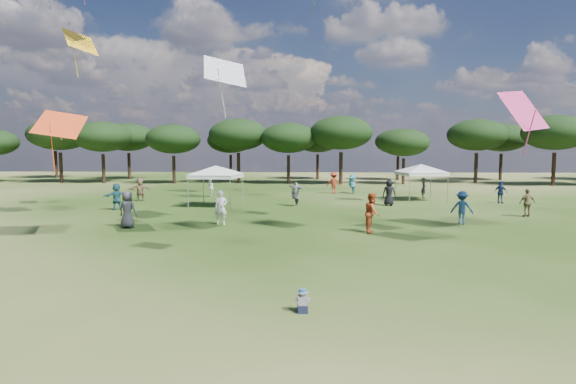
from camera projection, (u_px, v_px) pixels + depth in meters
The scene contains 6 objects.
ground at pixel (321, 352), 9.62m from camera, with size 140.00×140.00×0.00m, color #2D4916.
tree_line at pixel (332, 136), 56.17m from camera, with size 108.78×17.63×7.77m.
tent_left at pixel (216, 167), 32.99m from camera, with size 6.23×6.23×3.14m.
tent_right at pixel (421, 166), 36.97m from camera, with size 6.30×6.30×3.10m.
toddler at pixel (303, 302), 11.91m from camera, with size 0.40×0.45×0.60m.
festival_crowd at pixel (306, 193), 33.90m from camera, with size 28.21×21.49×1.92m.
Camera 1 is at (-0.26, -9.30, 4.08)m, focal length 30.00 mm.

